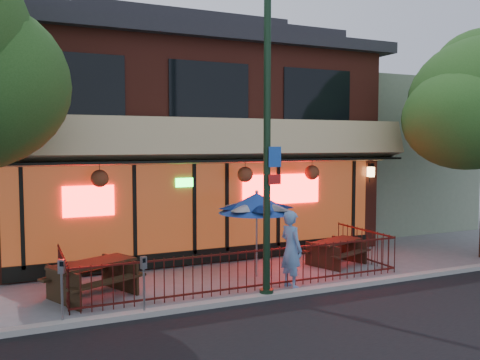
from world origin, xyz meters
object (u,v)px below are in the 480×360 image
object	(u,v)px
picnic_table_right	(336,249)
street_light	(267,159)
picnic_table_left	(93,274)
parking_meter_far	(62,281)
patio_umbrella	(257,203)
pedestrian	(291,249)
parking_meter_near	(144,276)

from	to	relation	value
picnic_table_right	street_light	bearing A→B (deg)	-148.63
picnic_table_left	parking_meter_far	world-z (taller)	parking_meter_far
picnic_table_left	patio_umbrella	world-z (taller)	patio_umbrella
patio_umbrella	pedestrian	bearing A→B (deg)	-75.44
pedestrian	parking_meter_far	xyz separation A→B (m)	(-5.30, -0.50, -0.06)
patio_umbrella	parking_meter_near	distance (m)	4.03
picnic_table_right	patio_umbrella	bearing A→B (deg)	-174.73
picnic_table_right	pedestrian	size ratio (longest dim) A/B	1.06
picnic_table_right	picnic_table_left	bearing A→B (deg)	-177.22
patio_umbrella	parking_meter_far	xyz separation A→B (m)	(-4.98, -1.75, -1.07)
street_light	parking_meter_far	size ratio (longest dim) A/B	5.39
picnic_table_left	pedestrian	xyz separation A→B (m)	(4.51, -1.16, 0.41)
patio_umbrella	parking_meter_near	world-z (taller)	patio_umbrella
patio_umbrella	parking_meter_far	world-z (taller)	patio_umbrella
picnic_table_left	parking_meter_near	world-z (taller)	parking_meter_near
patio_umbrella	pedestrian	xyz separation A→B (m)	(0.32, -1.25, -1.01)
parking_meter_near	street_light	bearing A→B (deg)	1.57
picnic_table_right	patio_umbrella	distance (m)	3.07
parking_meter_near	picnic_table_right	bearing A→B (deg)	18.78
pedestrian	picnic_table_right	bearing A→B (deg)	-67.29
pedestrian	parking_meter_near	world-z (taller)	pedestrian
picnic_table_right	parking_meter_far	distance (m)	7.92
parking_meter_near	parking_meter_far	distance (m)	1.56
street_light	parking_meter_far	distance (m)	4.94
picnic_table_right	parking_meter_near	world-z (taller)	parking_meter_near
picnic_table_left	picnic_table_right	size ratio (longest dim) A/B	1.17
pedestrian	parking_meter_near	size ratio (longest dim) A/B	1.53
picnic_table_right	parking_meter_far	bearing A→B (deg)	-165.41
patio_umbrella	picnic_table_right	bearing A→B (deg)	5.27
picnic_table_right	pedestrian	bearing A→B (deg)	-147.60
pedestrian	parking_meter_far	bearing A→B (deg)	85.70
pedestrian	parking_meter_near	bearing A→B (deg)	89.12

